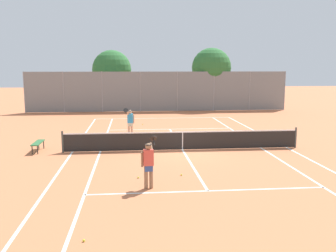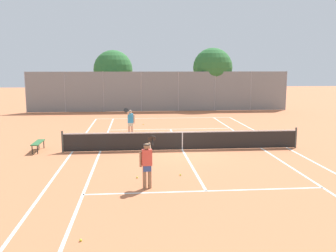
# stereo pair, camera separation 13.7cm
# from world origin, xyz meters

# --- Properties ---
(ground_plane) EXTENTS (120.00, 120.00, 0.00)m
(ground_plane) POSITION_xyz_m (0.00, 0.00, 0.00)
(ground_plane) COLOR #C67047
(court_line_markings) EXTENTS (11.10, 23.90, 0.01)m
(court_line_markings) POSITION_xyz_m (0.00, 0.00, 0.00)
(court_line_markings) COLOR silver
(court_line_markings) RESTS_ON ground
(tennis_net) EXTENTS (12.00, 0.10, 1.07)m
(tennis_net) POSITION_xyz_m (0.00, 0.00, 0.51)
(tennis_net) COLOR #474C47
(tennis_net) RESTS_ON ground
(player_near_side) EXTENTS (0.61, 0.78, 1.77)m
(player_near_side) POSITION_xyz_m (-1.99, -5.91, 0.93)
(player_near_side) COLOR #936B4C
(player_near_side) RESTS_ON ground
(player_far_left) EXTENTS (0.65, 0.74, 1.77)m
(player_far_left) POSITION_xyz_m (-2.65, 4.03, 0.93)
(player_far_left) COLOR #D8A884
(player_far_left) RESTS_ON ground
(loose_tennis_ball_0) EXTENTS (0.07, 0.07, 0.07)m
(loose_tennis_ball_0) POSITION_xyz_m (-1.78, 8.48, 0.03)
(loose_tennis_ball_0) COLOR #D1DB33
(loose_tennis_ball_0) RESTS_ON ground
(loose_tennis_ball_1) EXTENTS (0.07, 0.07, 0.07)m
(loose_tennis_ball_1) POSITION_xyz_m (-4.16, 4.91, 0.03)
(loose_tennis_ball_1) COLOR #D1DB33
(loose_tennis_ball_1) RESTS_ON ground
(loose_tennis_ball_2) EXTENTS (0.07, 0.07, 0.07)m
(loose_tennis_ball_2) POSITION_xyz_m (-2.33, -4.70, 0.03)
(loose_tennis_ball_2) COLOR #D1DB33
(loose_tennis_ball_2) RESTS_ON ground
(loose_tennis_ball_3) EXTENTS (0.07, 0.07, 0.07)m
(loose_tennis_ball_3) POSITION_xyz_m (-3.73, -9.79, 0.03)
(loose_tennis_ball_3) COLOR #D1DB33
(loose_tennis_ball_3) RESTS_ON ground
(loose_tennis_ball_4) EXTENTS (0.07, 0.07, 0.07)m
(loose_tennis_ball_4) POSITION_xyz_m (-4.22, 3.90, 0.03)
(loose_tennis_ball_4) COLOR #D1DB33
(loose_tennis_ball_4) RESTS_ON ground
(loose_tennis_ball_5) EXTENTS (0.07, 0.07, 0.07)m
(loose_tennis_ball_5) POSITION_xyz_m (-0.66, -4.51, 0.03)
(loose_tennis_ball_5) COLOR #D1DB33
(loose_tennis_ball_5) RESTS_ON ground
(courtside_bench) EXTENTS (0.36, 1.50, 0.47)m
(courtside_bench) POSITION_xyz_m (-7.22, 0.37, 0.41)
(courtside_bench) COLOR #2D6638
(courtside_bench) RESTS_ON ground
(back_fence) EXTENTS (24.64, 0.08, 3.75)m
(back_fence) POSITION_xyz_m (0.00, 16.75, 1.87)
(back_fence) COLOR gray
(back_fence) RESTS_ON ground
(tree_behind_left) EXTENTS (3.95, 3.95, 5.85)m
(tree_behind_left) POSITION_xyz_m (-4.51, 20.29, 3.80)
(tree_behind_left) COLOR brown
(tree_behind_left) RESTS_ON ground
(tree_behind_right) EXTENTS (3.89, 3.89, 6.03)m
(tree_behind_right) POSITION_xyz_m (5.27, 18.49, 3.98)
(tree_behind_right) COLOR brown
(tree_behind_right) RESTS_ON ground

